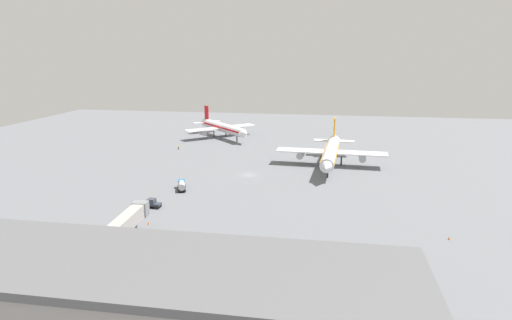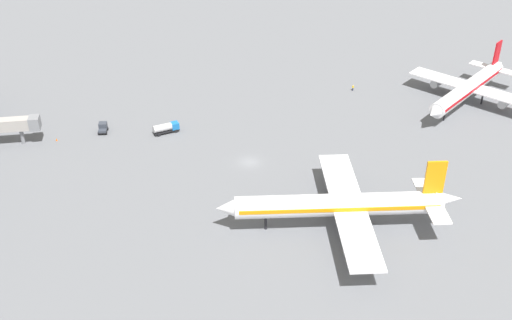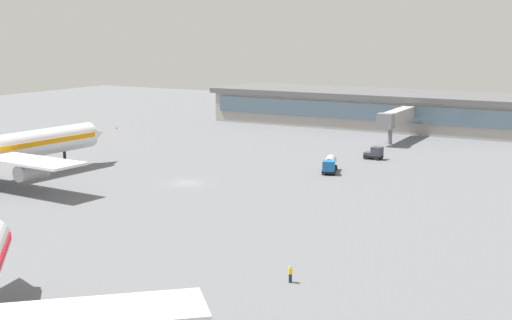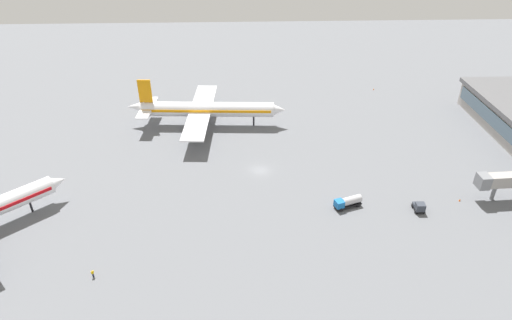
{
  "view_description": "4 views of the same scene",
  "coord_description": "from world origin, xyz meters",
  "px_view_note": "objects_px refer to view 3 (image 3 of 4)",
  "views": [
    {
      "loc": [
        25.08,
        -133.15,
        37.62
      ],
      "look_at": [
        2.5,
        -0.88,
        5.11
      ],
      "focal_mm": 31.15,
      "sensor_mm": 36.0,
      "label": 1
    },
    {
      "loc": [
        118.26,
        -11.1,
        73.37
      ],
      "look_at": [
        7.23,
        0.76,
        4.88
      ],
      "focal_mm": 43.45,
      "sensor_mm": 36.0,
      "label": 2
    },
    {
      "loc": [
        -64.61,
        91.28,
        23.65
      ],
      "look_at": [
        -9.37,
        -5.21,
        3.64
      ],
      "focal_mm": 51.63,
      "sensor_mm": 36.0,
      "label": 3
    },
    {
      "loc": [
        -93.11,
        4.65,
        60.95
      ],
      "look_at": [
        -1.7,
        1.09,
        4.12
      ],
      "focal_mm": 30.96,
      "sensor_mm": 36.0,
      "label": 4
    }
  ],
  "objects_px": {
    "safety_cone_near_gate": "(379,148)",
    "safety_cone_mid_apron": "(116,128)",
    "fuel_truck": "(330,164)",
    "baggage_tug": "(375,153)",
    "ground_crew_worker": "(290,274)"
  },
  "relations": [
    {
      "from": "baggage_tug",
      "to": "safety_cone_near_gate",
      "type": "relative_size",
      "value": 5.44
    },
    {
      "from": "ground_crew_worker",
      "to": "safety_cone_mid_apron",
      "type": "relative_size",
      "value": 2.78
    },
    {
      "from": "safety_cone_near_gate",
      "to": "fuel_truck",
      "type": "bearing_deg",
      "value": 92.42
    },
    {
      "from": "baggage_tug",
      "to": "safety_cone_mid_apron",
      "type": "relative_size",
      "value": 5.44
    },
    {
      "from": "fuel_truck",
      "to": "ground_crew_worker",
      "type": "bearing_deg",
      "value": 0.78
    },
    {
      "from": "fuel_truck",
      "to": "ground_crew_worker",
      "type": "distance_m",
      "value": 54.48
    },
    {
      "from": "baggage_tug",
      "to": "ground_crew_worker",
      "type": "bearing_deg",
      "value": -73.93
    },
    {
      "from": "fuel_truck",
      "to": "safety_cone_mid_apron",
      "type": "bearing_deg",
      "value": -129.17
    },
    {
      "from": "baggage_tug",
      "to": "fuel_truck",
      "type": "bearing_deg",
      "value": -95.93
    },
    {
      "from": "safety_cone_near_gate",
      "to": "safety_cone_mid_apron",
      "type": "bearing_deg",
      "value": 2.2
    },
    {
      "from": "fuel_truck",
      "to": "baggage_tug",
      "type": "relative_size",
      "value": 2.02
    },
    {
      "from": "safety_cone_mid_apron",
      "to": "fuel_truck",
      "type": "bearing_deg",
      "value": 160.31
    },
    {
      "from": "fuel_truck",
      "to": "ground_crew_worker",
      "type": "xyz_separation_m",
      "value": [
        -18.87,
        51.1,
        -0.54
      ]
    },
    {
      "from": "baggage_tug",
      "to": "ground_crew_worker",
      "type": "xyz_separation_m",
      "value": [
        -16.76,
        66.44,
        -0.31
      ]
    },
    {
      "from": "baggage_tug",
      "to": "safety_cone_near_gate",
      "type": "xyz_separation_m",
      "value": [
        3.21,
        -10.68,
        -0.86
      ]
    }
  ]
}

